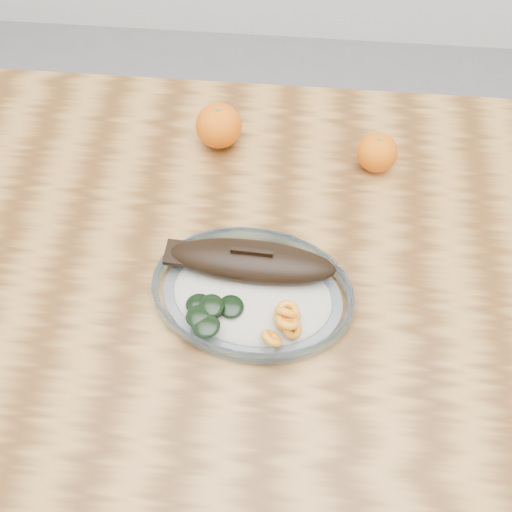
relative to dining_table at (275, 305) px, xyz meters
name	(u,v)px	position (x,y,z in m)	size (l,w,h in m)	color
ground	(269,433)	(0.00, 0.00, -0.65)	(3.00, 3.00, 0.00)	slate
dining_table	(275,305)	(0.00, 0.00, 0.00)	(1.20, 0.80, 0.75)	#583414
plated_meal	(252,291)	(-0.03, -0.04, 0.12)	(0.57, 0.57, 0.08)	white
orange_left	(219,126)	(-0.11, 0.25, 0.14)	(0.08, 0.08, 0.08)	#EF4304
orange_right	(377,153)	(0.15, 0.22, 0.13)	(0.07, 0.07, 0.07)	#EF4304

